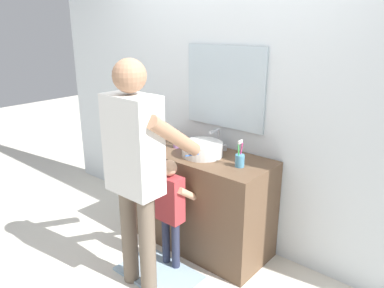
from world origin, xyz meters
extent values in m
plane|color=silver|center=(0.00, 0.00, 0.00)|extent=(14.00, 14.00, 0.00)
cube|color=silver|center=(0.00, 0.62, 1.35)|extent=(4.40, 0.08, 2.70)
cube|color=silver|center=(0.00, 0.57, 1.37)|extent=(0.77, 0.02, 0.68)
cube|color=brown|center=(0.00, 0.30, 0.42)|extent=(1.15, 0.54, 0.84)
cylinder|color=silver|center=(0.00, 0.28, 0.90)|extent=(0.33, 0.33, 0.11)
cylinder|color=beige|center=(0.00, 0.28, 0.90)|extent=(0.27, 0.27, 0.09)
cylinder|color=#B7BABF|center=(0.00, 0.50, 0.93)|extent=(0.03, 0.03, 0.18)
cylinder|color=#B7BABF|center=(0.00, 0.44, 1.01)|extent=(0.02, 0.12, 0.02)
cylinder|color=#B7BABF|center=(-0.07, 0.50, 0.87)|extent=(0.04, 0.04, 0.05)
cylinder|color=#B7BABF|center=(0.07, 0.50, 0.87)|extent=(0.04, 0.04, 0.05)
cylinder|color=#4C8EB2|center=(0.37, 0.27, 0.89)|extent=(0.07, 0.07, 0.09)
cylinder|color=green|center=(0.37, 0.25, 0.94)|extent=(0.03, 0.01, 0.17)
cube|color=white|center=(0.37, 0.25, 1.04)|extent=(0.01, 0.02, 0.02)
cylinder|color=#E5387F|center=(0.36, 0.29, 0.94)|extent=(0.03, 0.01, 0.17)
cube|color=white|center=(0.36, 0.29, 1.04)|extent=(0.01, 0.02, 0.02)
cylinder|color=#B27FC6|center=(-0.30, 0.29, 0.91)|extent=(0.06, 0.06, 0.13)
cylinder|color=#2D2D2D|center=(-0.30, 0.29, 0.99)|extent=(0.02, 0.02, 0.04)
cube|color=#99B7CC|center=(0.00, -0.25, 0.01)|extent=(0.64, 0.40, 0.02)
cylinder|color=#2D334C|center=(-0.05, -0.11, 0.21)|extent=(0.06, 0.06, 0.42)
cylinder|color=#2D334C|center=(0.05, -0.11, 0.21)|extent=(0.06, 0.06, 0.42)
cube|color=#B7383D|center=(0.00, -0.11, 0.60)|extent=(0.21, 0.12, 0.37)
sphere|color=#D8A884|center=(0.00, -0.11, 0.85)|extent=(0.12, 0.12, 0.12)
cylinder|color=#D8A884|center=(-0.12, -0.01, 0.63)|extent=(0.05, 0.25, 0.20)
cylinder|color=#D8A884|center=(0.12, -0.01, 0.63)|extent=(0.05, 0.25, 0.20)
cylinder|color=#6B5B4C|center=(-0.12, -0.42, 0.39)|extent=(0.12, 0.12, 0.77)
cylinder|color=#6B5B4C|center=(0.07, -0.42, 0.39)|extent=(0.12, 0.12, 0.77)
cube|color=white|center=(-0.02, -0.42, 1.11)|extent=(0.39, 0.22, 0.67)
sphere|color=#A87A5B|center=(-0.02, -0.42, 1.56)|extent=(0.22, 0.22, 0.22)
cylinder|color=#A87A5B|center=(-0.24, -0.25, 1.17)|extent=(0.09, 0.47, 0.37)
cylinder|color=#A87A5B|center=(0.19, -0.25, 1.17)|extent=(0.09, 0.47, 0.37)
cylinder|color=blue|center=(0.19, -0.07, 0.99)|extent=(0.01, 0.14, 0.03)
cube|color=white|center=(0.19, 0.00, 1.00)|extent=(0.01, 0.02, 0.02)
camera|label=1|loc=(1.76, -1.93, 1.88)|focal=34.50mm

